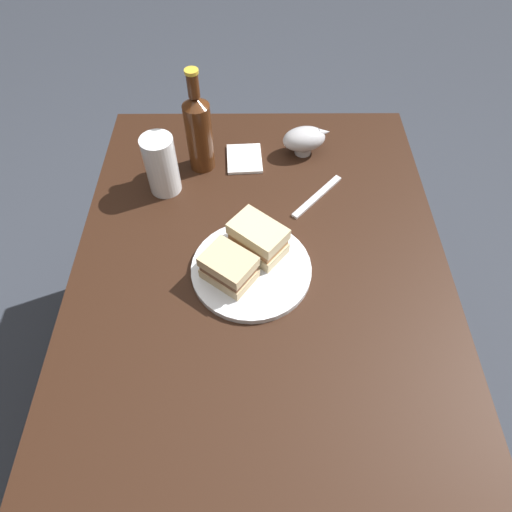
% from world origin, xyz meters
% --- Properties ---
extents(ground_plane, '(6.00, 6.00, 0.00)m').
position_xyz_m(ground_plane, '(0.00, 0.00, 0.00)').
color(ground_plane, '#333842').
extents(dining_table, '(1.05, 0.82, 0.71)m').
position_xyz_m(dining_table, '(0.00, 0.00, 0.36)').
color(dining_table, black).
rests_on(dining_table, ground).
extents(plate, '(0.26, 0.26, 0.01)m').
position_xyz_m(plate, '(-0.04, 0.02, 0.72)').
color(plate, white).
rests_on(plate, dining_table).
extents(sandwich_half_left, '(0.13, 0.14, 0.07)m').
position_xyz_m(sandwich_half_left, '(0.01, 0.01, 0.76)').
color(sandwich_half_left, beige).
rests_on(sandwich_half_left, plate).
extents(sandwich_half_right, '(0.12, 0.13, 0.06)m').
position_xyz_m(sandwich_half_right, '(-0.06, 0.07, 0.76)').
color(sandwich_half_right, '#CCB284').
rests_on(sandwich_half_right, plate).
extents(potato_wedge_front, '(0.03, 0.04, 0.02)m').
position_xyz_m(potato_wedge_front, '(-0.02, 0.06, 0.73)').
color(potato_wedge_front, '#AD702D').
rests_on(potato_wedge_front, plate).
extents(potato_wedge_middle, '(0.03, 0.04, 0.02)m').
position_xyz_m(potato_wedge_middle, '(-0.00, 0.08, 0.73)').
color(potato_wedge_middle, '#B77F33').
rests_on(potato_wedge_middle, plate).
extents(potato_wedge_back, '(0.02, 0.04, 0.02)m').
position_xyz_m(potato_wedge_back, '(0.01, 0.03, 0.74)').
color(potato_wedge_back, '#B77F33').
rests_on(potato_wedge_back, plate).
extents(potato_wedge_left_edge, '(0.03, 0.04, 0.02)m').
position_xyz_m(potato_wedge_left_edge, '(-0.00, 0.06, 0.73)').
color(potato_wedge_left_edge, gold).
rests_on(potato_wedge_left_edge, plate).
extents(potato_wedge_right_edge, '(0.05, 0.03, 0.02)m').
position_xyz_m(potato_wedge_right_edge, '(-0.01, 0.08, 0.74)').
color(potato_wedge_right_edge, gold).
rests_on(potato_wedge_right_edge, plate).
extents(pint_glass, '(0.08, 0.08, 0.15)m').
position_xyz_m(pint_glass, '(0.22, 0.23, 0.78)').
color(pint_glass, white).
rests_on(pint_glass, dining_table).
extents(gravy_boat, '(0.09, 0.13, 0.07)m').
position_xyz_m(gravy_boat, '(0.35, -0.12, 0.76)').
color(gravy_boat, '#B7B7BC').
rests_on(gravy_boat, dining_table).
extents(cider_bottle, '(0.06, 0.06, 0.27)m').
position_xyz_m(cider_bottle, '(0.30, 0.15, 0.82)').
color(cider_bottle, '#47230F').
rests_on(cider_bottle, dining_table).
extents(napkin, '(0.12, 0.10, 0.01)m').
position_xyz_m(napkin, '(0.32, 0.04, 0.72)').
color(napkin, white).
rests_on(napkin, dining_table).
extents(fork, '(0.14, 0.13, 0.01)m').
position_xyz_m(fork, '(0.18, -0.14, 0.71)').
color(fork, silver).
rests_on(fork, dining_table).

